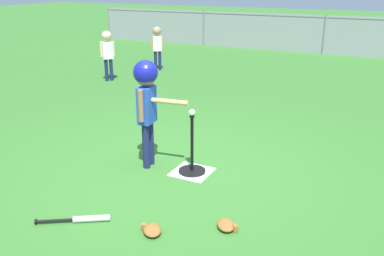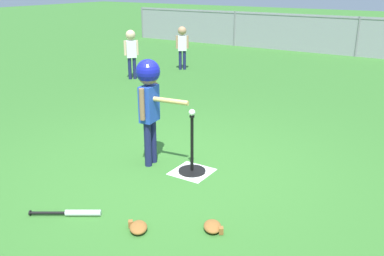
# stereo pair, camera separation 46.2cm
# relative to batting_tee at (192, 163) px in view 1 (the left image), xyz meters

# --- Properties ---
(ground_plane) EXTENTS (60.00, 60.00, 0.00)m
(ground_plane) POSITION_rel_batting_tee_xyz_m (-0.18, -0.05, -0.11)
(ground_plane) COLOR #336B28
(home_plate) EXTENTS (0.44, 0.44, 0.01)m
(home_plate) POSITION_rel_batting_tee_xyz_m (0.00, -0.00, -0.11)
(home_plate) COLOR white
(home_plate) RESTS_ON ground_plane
(batting_tee) EXTENTS (0.32, 0.32, 0.70)m
(batting_tee) POSITION_rel_batting_tee_xyz_m (0.00, 0.00, 0.00)
(batting_tee) COLOR black
(batting_tee) RESTS_ON ground_plane
(baseball_on_tee) EXTENTS (0.07, 0.07, 0.07)m
(baseball_on_tee) POSITION_rel_batting_tee_xyz_m (0.00, -0.00, 0.62)
(baseball_on_tee) COLOR white
(baseball_on_tee) RESTS_ON batting_tee
(batter_child) EXTENTS (0.65, 0.37, 1.29)m
(batter_child) POSITION_rel_batting_tee_xyz_m (-0.55, -0.07, 0.81)
(batter_child) COLOR #191E4C
(batter_child) RESTS_ON ground_plane
(fielder_deep_left) EXTENTS (0.24, 0.26, 1.10)m
(fielder_deep_left) POSITION_rel_batting_tee_xyz_m (-3.79, 3.41, 0.60)
(fielder_deep_left) COLOR #191E4C
(fielder_deep_left) RESTS_ON ground_plane
(fielder_near_right) EXTENTS (0.27, 0.22, 1.07)m
(fielder_near_right) POSITION_rel_batting_tee_xyz_m (-3.42, 4.91, 0.57)
(fielder_near_right) COLOR #191E4C
(fielder_near_right) RESTS_ON ground_plane
(spare_bat_silver) EXTENTS (0.61, 0.42, 0.06)m
(spare_bat_silver) POSITION_rel_batting_tee_xyz_m (-0.42, -1.42, -0.08)
(spare_bat_silver) COLOR silver
(spare_bat_silver) RESTS_ON ground_plane
(glove_by_plate) EXTENTS (0.26, 0.27, 0.07)m
(glove_by_plate) POSITION_rel_batting_tee_xyz_m (0.25, -1.29, -0.08)
(glove_by_plate) COLOR brown
(glove_by_plate) RESTS_ON ground_plane
(glove_near_bats) EXTENTS (0.26, 0.27, 0.07)m
(glove_near_bats) POSITION_rel_batting_tee_xyz_m (0.81, -0.92, -0.08)
(glove_near_bats) COLOR brown
(glove_near_bats) RESTS_ON ground_plane
(outfield_fence) EXTENTS (16.06, 0.06, 1.15)m
(outfield_fence) POSITION_rel_batting_tee_xyz_m (-0.18, 9.23, 0.50)
(outfield_fence) COLOR slate
(outfield_fence) RESTS_ON ground_plane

